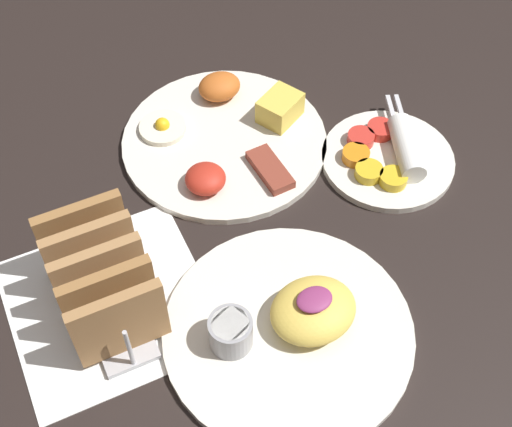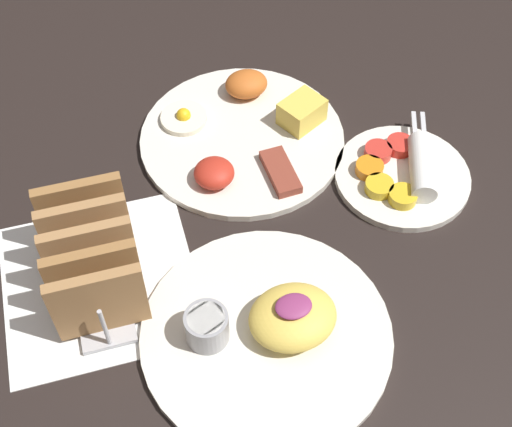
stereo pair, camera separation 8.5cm
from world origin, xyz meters
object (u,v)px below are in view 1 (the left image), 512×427
object	(u,v)px
plate_breakfast	(226,136)
plate_condiments	(388,156)
plate_foreground	(289,326)
toast_rack	(102,279)

from	to	relation	value
plate_breakfast	plate_condiments	world-z (taller)	plate_breakfast
plate_breakfast	plate_condiments	bearing A→B (deg)	-35.03
plate_condiments	plate_foreground	bearing A→B (deg)	-143.80
plate_condiments	plate_breakfast	bearing A→B (deg)	144.97
plate_breakfast	plate_foreground	xyz separation A→B (m)	(-0.06, -0.30, 0.00)
plate_breakfast	plate_foreground	bearing A→B (deg)	-100.58
plate_condiments	toast_rack	size ratio (longest dim) A/B	0.97
plate_condiments	toast_rack	world-z (taller)	toast_rack
plate_condiments	toast_rack	distance (m)	0.41
plate_condiments	plate_foreground	world-z (taller)	plate_foreground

